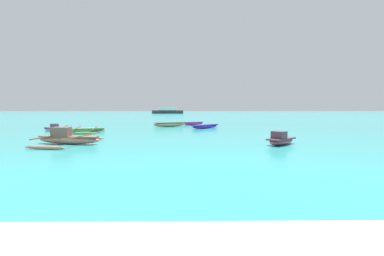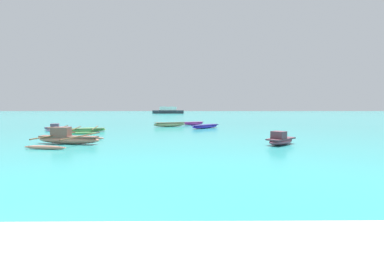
% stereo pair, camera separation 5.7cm
% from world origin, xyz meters
% --- Properties ---
extents(moored_boat_0, '(3.10, 2.93, 0.37)m').
position_xyz_m(moored_boat_0, '(3.96, 22.27, 0.21)').
color(moored_boat_0, '#3F2BC5').
rests_on(moored_boat_0, ground_plane).
extents(moored_boat_1, '(2.70, 1.72, 0.36)m').
position_xyz_m(moored_boat_1, '(2.80, 27.07, 0.20)').
color(moored_boat_1, '#D933A9').
rests_on(moored_boat_1, ground_plane).
extents(moored_boat_2, '(2.20, 2.12, 0.79)m').
position_xyz_m(moored_boat_2, '(7.63, 11.12, 0.28)').
color(moored_boat_2, '#8E485D').
rests_on(moored_boat_2, ground_plane).
extents(moored_boat_3, '(3.89, 4.46, 0.98)m').
position_xyz_m(moored_boat_3, '(-4.81, 11.56, 0.32)').
color(moored_boat_3, tan).
rests_on(moored_boat_3, ground_plane).
extents(moored_boat_4, '(2.47, 3.74, 0.60)m').
position_xyz_m(moored_boat_4, '(-9.98, 20.59, 0.20)').
color(moored_boat_4, '#936E99').
rests_on(moored_boat_4, ground_plane).
extents(moored_boat_5, '(3.44, 4.86, 0.36)m').
position_xyz_m(moored_boat_5, '(-6.67, 18.84, 0.17)').
color(moored_boat_5, '#6BB05D').
rests_on(moored_boat_5, ground_plane).
extents(moored_boat_6, '(3.49, 1.73, 0.49)m').
position_xyz_m(moored_boat_6, '(0.22, 24.25, 0.27)').
color(moored_boat_6, tan).
rests_on(moored_boat_6, ground_plane).
extents(distant_ferry, '(9.75, 2.15, 2.15)m').
position_xyz_m(distant_ferry, '(-4.39, 77.83, 0.87)').
color(distant_ferry, '#2D333D').
rests_on(distant_ferry, ground_plane).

